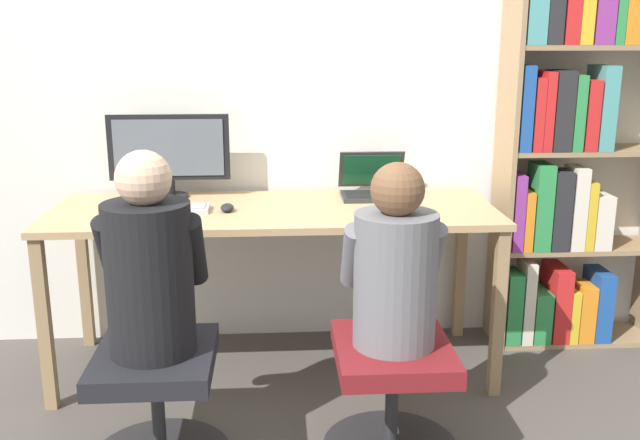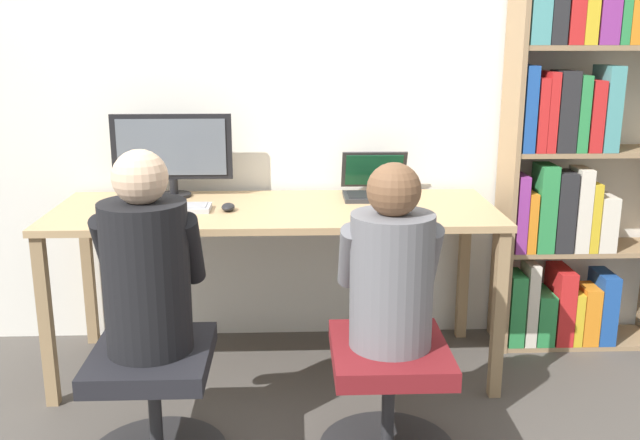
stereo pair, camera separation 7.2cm
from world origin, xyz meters
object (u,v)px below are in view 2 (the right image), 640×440
at_px(desktop_monitor, 172,152).
at_px(person_at_laptop, 392,268).
at_px(keyboard, 164,208).
at_px(office_chair_right, 388,393).
at_px(office_chair_left, 154,399).
at_px(bookshelf, 574,159).
at_px(laptop, 376,187).
at_px(person_at_monitor, 146,265).

xyz_separation_m(desktop_monitor, person_at_laptop, (0.91, -0.99, -0.26)).
bearing_deg(keyboard, desktop_monitor, 90.13).
height_order(desktop_monitor, person_at_laptop, desktop_monitor).
height_order(office_chair_right, person_at_laptop, person_at_laptop).
xyz_separation_m(office_chair_left, bookshelf, (1.85, 0.96, 0.70)).
bearing_deg(office_chair_left, laptop, 46.89).
height_order(laptop, office_chair_left, laptop).
relative_size(keyboard, person_at_laptop, 0.61).
distance_m(laptop, office_chair_left, 1.44).
bearing_deg(office_chair_right, person_at_monitor, -179.95).
bearing_deg(desktop_monitor, office_chair_left, -86.59).
xyz_separation_m(desktop_monitor, office_chair_right, (0.91, -0.99, -0.74)).
xyz_separation_m(laptop, office_chair_right, (-0.05, -0.96, -0.57)).
distance_m(desktop_monitor, office_chair_right, 1.53).
distance_m(desktop_monitor, person_at_laptop, 1.36).
height_order(office_chair_right, bookshelf, bookshelf).
distance_m(laptop, person_at_laptop, 0.96).
bearing_deg(office_chair_left, bookshelf, 27.56).
distance_m(laptop, person_at_monitor, 1.32).
bearing_deg(laptop, bookshelf, 0.00).
xyz_separation_m(desktop_monitor, laptop, (0.96, -0.03, -0.17)).
height_order(keyboard, person_at_monitor, person_at_monitor).
height_order(keyboard, person_at_laptop, person_at_laptop).
xyz_separation_m(office_chair_right, person_at_laptop, (-0.00, 0.00, 0.48)).
relative_size(laptop, person_at_laptop, 0.48).
distance_m(office_chair_left, person_at_laptop, 0.98).
bearing_deg(desktop_monitor, person_at_monitor, -86.57).
bearing_deg(person_at_monitor, laptop, 46.73).
bearing_deg(office_chair_left, person_at_monitor, 90.00).
bearing_deg(office_chair_right, office_chair_left, -179.59).
xyz_separation_m(desktop_monitor, keyboard, (0.00, -0.28, -0.20)).
bearing_deg(desktop_monitor, bookshelf, -0.96).
relative_size(laptop, office_chair_right, 0.62).
bearing_deg(person_at_monitor, person_at_laptop, 0.37).
height_order(desktop_monitor, office_chair_right, desktop_monitor).
bearing_deg(bookshelf, person_at_laptop, -136.33).
relative_size(keyboard, bookshelf, 0.21).
height_order(office_chair_right, person_at_monitor, person_at_monitor).
bearing_deg(person_at_laptop, office_chair_right, -90.00).
bearing_deg(person_at_monitor, keyboard, 94.72).
xyz_separation_m(person_at_laptop, bookshelf, (1.00, 0.95, 0.22)).
bearing_deg(person_at_laptop, laptop, 86.79).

